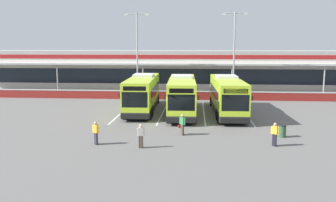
# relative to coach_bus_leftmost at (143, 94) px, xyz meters

# --- Properties ---
(ground_plane) EXTENTS (200.00, 200.00, 0.00)m
(ground_plane) POSITION_rel_coach_bus_leftmost_xyz_m (4.32, -6.61, -1.79)
(ground_plane) COLOR #605E5B
(terminal_building) EXTENTS (70.00, 13.00, 6.00)m
(terminal_building) POSITION_rel_coach_bus_leftmost_xyz_m (4.32, 20.30, 1.23)
(terminal_building) COLOR beige
(terminal_building) RESTS_ON ground
(red_barrier_wall) EXTENTS (60.00, 0.40, 1.10)m
(red_barrier_wall) POSITION_rel_coach_bus_leftmost_xyz_m (4.32, 7.89, -1.23)
(red_barrier_wall) COLOR maroon
(red_barrier_wall) RESTS_ON ground
(coach_bus_leftmost) EXTENTS (3.17, 12.22, 3.78)m
(coach_bus_leftmost) POSITION_rel_coach_bus_leftmost_xyz_m (0.00, 0.00, 0.00)
(coach_bus_leftmost) COLOR #B7DB2D
(coach_bus_leftmost) RESTS_ON ground
(coach_bus_left_centre) EXTENTS (3.17, 12.22, 3.78)m
(coach_bus_left_centre) POSITION_rel_coach_bus_leftmost_xyz_m (4.18, -1.25, 0.00)
(coach_bus_left_centre) COLOR #B7DB2D
(coach_bus_left_centre) RESTS_ON ground
(coach_bus_centre) EXTENTS (3.17, 12.22, 3.78)m
(coach_bus_centre) POSITION_rel_coach_bus_leftmost_xyz_m (8.70, -1.06, 0.00)
(coach_bus_centre) COLOR #B7DB2D
(coach_bus_centre) RESTS_ON ground
(bay_stripe_far_west) EXTENTS (0.14, 13.00, 0.01)m
(bay_stripe_far_west) POSITION_rel_coach_bus_leftmost_xyz_m (-1.98, -0.61, -1.78)
(bay_stripe_far_west) COLOR silver
(bay_stripe_far_west) RESTS_ON ground
(bay_stripe_west) EXTENTS (0.14, 13.00, 0.01)m
(bay_stripe_west) POSITION_rel_coach_bus_leftmost_xyz_m (2.22, -0.61, -1.78)
(bay_stripe_west) COLOR silver
(bay_stripe_west) RESTS_ON ground
(bay_stripe_mid_west) EXTENTS (0.14, 13.00, 0.01)m
(bay_stripe_mid_west) POSITION_rel_coach_bus_leftmost_xyz_m (6.42, -0.61, -1.78)
(bay_stripe_mid_west) COLOR silver
(bay_stripe_mid_west) RESTS_ON ground
(bay_stripe_centre) EXTENTS (0.14, 13.00, 0.01)m
(bay_stripe_centre) POSITION_rel_coach_bus_leftmost_xyz_m (10.62, -0.61, -1.78)
(bay_stripe_centre) COLOR silver
(bay_stripe_centre) RESTS_ON ground
(pedestrian_with_handbag) EXTENTS (0.58, 0.56, 1.62)m
(pedestrian_with_handbag) POSITION_rel_coach_bus_leftmost_xyz_m (4.55, -10.14, -0.93)
(pedestrian_with_handbag) COLOR #4C4238
(pedestrian_with_handbag) RESTS_ON ground
(pedestrian_in_dark_coat) EXTENTS (0.52, 0.40, 1.62)m
(pedestrian_in_dark_coat) POSITION_rel_coach_bus_leftmost_xyz_m (-1.30, -13.22, -0.91)
(pedestrian_in_dark_coat) COLOR #33333D
(pedestrian_in_dark_coat) RESTS_ON ground
(pedestrian_child) EXTENTS (0.54, 0.29, 1.62)m
(pedestrian_child) POSITION_rel_coach_bus_leftmost_xyz_m (1.93, -13.81, -0.91)
(pedestrian_child) COLOR #4C4238
(pedestrian_child) RESTS_ON ground
(pedestrian_near_bin) EXTENTS (0.51, 0.41, 1.62)m
(pedestrian_near_bin) POSITION_rel_coach_bus_leftmost_xyz_m (10.96, -12.65, -0.91)
(pedestrian_near_bin) COLOR black
(pedestrian_near_bin) RESTS_ON ground
(lamp_post_west) EXTENTS (3.24, 0.28, 11.00)m
(lamp_post_west) POSITION_rel_coach_bus_leftmost_xyz_m (-2.21, 10.08, 4.50)
(lamp_post_west) COLOR #9E9EA3
(lamp_post_west) RESTS_ON ground
(lamp_post_centre) EXTENTS (3.24, 0.28, 11.00)m
(lamp_post_centre) POSITION_rel_coach_bus_leftmost_xyz_m (10.44, 9.95, 4.50)
(lamp_post_centre) COLOR #9E9EA3
(lamp_post_centre) RESTS_ON ground
(litter_bin) EXTENTS (0.54, 0.54, 0.93)m
(litter_bin) POSITION_rel_coach_bus_leftmost_xyz_m (12.07, -10.18, -1.32)
(litter_bin) COLOR #2D5133
(litter_bin) RESTS_ON ground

